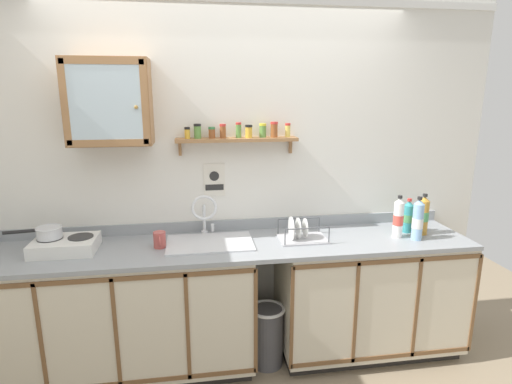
{
  "coord_description": "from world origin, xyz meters",
  "views": [
    {
      "loc": [
        -0.26,
        -2.29,
        1.93
      ],
      "look_at": [
        0.16,
        0.47,
        1.25
      ],
      "focal_mm": 28.66,
      "sensor_mm": 36.0,
      "label": 1
    }
  ],
  "objects_px": {
    "sink": "(209,247)",
    "bottle_opaque_white_0": "(398,218)",
    "bottle_water_blue_3": "(418,220)",
    "wall_cabinet": "(109,102)",
    "mug": "(160,240)",
    "bottle_juice_amber_1": "(423,215)",
    "saucepan": "(48,232)",
    "warning_sign": "(214,180)",
    "dish_rack": "(301,235)",
    "bottle_detergent_teal_2": "(408,217)",
    "trash_bin": "(267,335)",
    "hot_plate_stove": "(65,245)"
  },
  "relations": [
    {
      "from": "sink",
      "to": "bottle_opaque_white_0",
      "type": "relative_size",
      "value": 1.91
    },
    {
      "from": "bottle_water_blue_3",
      "to": "wall_cabinet",
      "type": "xyz_separation_m",
      "value": [
        -2.06,
        0.28,
        0.81
      ]
    },
    {
      "from": "bottle_water_blue_3",
      "to": "mug",
      "type": "height_order",
      "value": "bottle_water_blue_3"
    },
    {
      "from": "sink",
      "to": "bottle_juice_amber_1",
      "type": "distance_m",
      "value": 1.56
    },
    {
      "from": "saucepan",
      "to": "warning_sign",
      "type": "xyz_separation_m",
      "value": [
        1.09,
        0.25,
        0.26
      ]
    },
    {
      "from": "sink",
      "to": "dish_rack",
      "type": "bearing_deg",
      "value": -3.07
    },
    {
      "from": "bottle_opaque_white_0",
      "to": "wall_cabinet",
      "type": "relative_size",
      "value": 0.56
    },
    {
      "from": "saucepan",
      "to": "dish_rack",
      "type": "xyz_separation_m",
      "value": [
        1.68,
        -0.04,
        -0.09
      ]
    },
    {
      "from": "mug",
      "to": "bottle_juice_amber_1",
      "type": "bearing_deg",
      "value": -0.39
    },
    {
      "from": "bottle_water_blue_3",
      "to": "bottle_detergent_teal_2",
      "type": "bearing_deg",
      "value": 84.25
    },
    {
      "from": "dish_rack",
      "to": "bottle_detergent_teal_2",
      "type": "bearing_deg",
      "value": 2.83
    },
    {
      "from": "saucepan",
      "to": "dish_rack",
      "type": "relative_size",
      "value": 1.03
    },
    {
      "from": "bottle_opaque_white_0",
      "to": "trash_bin",
      "type": "bearing_deg",
      "value": -178.78
    },
    {
      "from": "bottle_juice_amber_1",
      "to": "hot_plate_stove",
      "type": "bearing_deg",
      "value": 179.21
    },
    {
      "from": "sink",
      "to": "bottle_water_blue_3",
      "type": "relative_size",
      "value": 1.89
    },
    {
      "from": "sink",
      "to": "mug",
      "type": "relative_size",
      "value": 4.72
    },
    {
      "from": "hot_plate_stove",
      "to": "bottle_detergent_teal_2",
      "type": "xyz_separation_m",
      "value": [
        2.4,
        0.02,
        0.07
      ]
    },
    {
      "from": "saucepan",
      "to": "bottle_water_blue_3",
      "type": "distance_m",
      "value": 2.49
    },
    {
      "from": "bottle_water_blue_3",
      "to": "dish_rack",
      "type": "bearing_deg",
      "value": 171.76
    },
    {
      "from": "saucepan",
      "to": "wall_cabinet",
      "type": "relative_size",
      "value": 0.63
    },
    {
      "from": "bottle_water_blue_3",
      "to": "warning_sign",
      "type": "height_order",
      "value": "warning_sign"
    },
    {
      "from": "saucepan",
      "to": "bottle_water_blue_3",
      "type": "bearing_deg",
      "value": -3.58
    },
    {
      "from": "sink",
      "to": "bottle_water_blue_3",
      "type": "height_order",
      "value": "sink"
    },
    {
      "from": "bottle_juice_amber_1",
      "to": "bottle_water_blue_3",
      "type": "xyz_separation_m",
      "value": [
        -0.1,
        -0.1,
        0.0
      ]
    },
    {
      "from": "bottle_juice_amber_1",
      "to": "trash_bin",
      "type": "xyz_separation_m",
      "value": [
        -1.16,
        -0.06,
        -0.83
      ]
    },
    {
      "from": "sink",
      "to": "trash_bin",
      "type": "height_order",
      "value": "sink"
    },
    {
      "from": "bottle_juice_amber_1",
      "to": "mug",
      "type": "bearing_deg",
      "value": 179.61
    },
    {
      "from": "sink",
      "to": "bottle_detergent_teal_2",
      "type": "bearing_deg",
      "value": 0.25
    },
    {
      "from": "sink",
      "to": "bottle_opaque_white_0",
      "type": "xyz_separation_m",
      "value": [
        1.34,
        -0.09,
        0.17
      ]
    },
    {
      "from": "bottle_opaque_white_0",
      "to": "mug",
      "type": "bearing_deg",
      "value": 178.25
    },
    {
      "from": "bottle_detergent_teal_2",
      "to": "mug",
      "type": "distance_m",
      "value": 1.8
    },
    {
      "from": "bottle_water_blue_3",
      "to": "warning_sign",
      "type": "distance_m",
      "value": 1.47
    },
    {
      "from": "bottle_opaque_white_0",
      "to": "dish_rack",
      "type": "xyz_separation_m",
      "value": [
        -0.7,
        0.05,
        -0.1
      ]
    },
    {
      "from": "mug",
      "to": "warning_sign",
      "type": "xyz_separation_m",
      "value": [
        0.39,
        0.29,
        0.33
      ]
    },
    {
      "from": "wall_cabinet",
      "to": "warning_sign",
      "type": "xyz_separation_m",
      "value": [
        0.67,
        0.12,
        -0.56
      ]
    },
    {
      "from": "bottle_water_blue_3",
      "to": "saucepan",
      "type": "bearing_deg",
      "value": 176.42
    },
    {
      "from": "bottle_opaque_white_0",
      "to": "wall_cabinet",
      "type": "xyz_separation_m",
      "value": [
        -1.95,
        0.22,
        0.81
      ]
    },
    {
      "from": "bottle_juice_amber_1",
      "to": "bottle_water_blue_3",
      "type": "height_order",
      "value": "bottle_water_blue_3"
    },
    {
      "from": "saucepan",
      "to": "bottle_detergent_teal_2",
      "type": "height_order",
      "value": "bottle_detergent_teal_2"
    },
    {
      "from": "bottle_juice_amber_1",
      "to": "bottle_opaque_white_0",
      "type": "bearing_deg",
      "value": -169.84
    },
    {
      "from": "bottle_detergent_teal_2",
      "to": "dish_rack",
      "type": "height_order",
      "value": "bottle_detergent_teal_2"
    },
    {
      "from": "bottle_water_blue_3",
      "to": "dish_rack",
      "type": "height_order",
      "value": "bottle_water_blue_3"
    },
    {
      "from": "dish_rack",
      "to": "warning_sign",
      "type": "xyz_separation_m",
      "value": [
        -0.58,
        0.29,
        0.35
      ]
    },
    {
      "from": "bottle_juice_amber_1",
      "to": "warning_sign",
      "type": "xyz_separation_m",
      "value": [
        -1.49,
        0.31,
        0.25
      ]
    },
    {
      "from": "trash_bin",
      "to": "hot_plate_stove",
      "type": "bearing_deg",
      "value": 176.02
    },
    {
      "from": "bottle_juice_amber_1",
      "to": "warning_sign",
      "type": "bearing_deg",
      "value": 168.36
    },
    {
      "from": "warning_sign",
      "to": "saucepan",
      "type": "bearing_deg",
      "value": -166.98
    },
    {
      "from": "hot_plate_stove",
      "to": "wall_cabinet",
      "type": "bearing_deg",
      "value": 24.77
    },
    {
      "from": "bottle_detergent_teal_2",
      "to": "sink",
      "type": "bearing_deg",
      "value": -179.75
    },
    {
      "from": "saucepan",
      "to": "bottle_juice_amber_1",
      "type": "bearing_deg",
      "value": -1.21
    }
  ]
}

